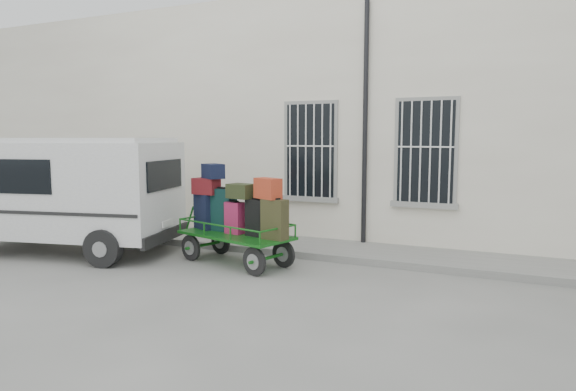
{
  "coord_description": "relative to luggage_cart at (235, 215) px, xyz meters",
  "views": [
    {
      "loc": [
        4.2,
        -8.44,
        2.55
      ],
      "look_at": [
        -0.09,
        1.0,
        1.39
      ],
      "focal_mm": 32.0,
      "sensor_mm": 36.0,
      "label": 1
    }
  ],
  "objects": [
    {
      "name": "ground",
      "position": [
        1.03,
        -0.46,
        -0.99
      ],
      "size": [
        80.0,
        80.0,
        0.0
      ],
      "primitive_type": "plane",
      "color": "slate",
      "rests_on": "ground"
    },
    {
      "name": "luggage_cart",
      "position": [
        0.0,
        0.0,
        0.0
      ],
      "size": [
        2.87,
        1.71,
        2.02
      ],
      "rotation": [
        0.0,
        0.0,
        -0.28
      ],
      "color": "black",
      "rests_on": "ground"
    },
    {
      "name": "sidewalk",
      "position": [
        1.03,
        1.74,
        -0.92
      ],
      "size": [
        24.0,
        1.7,
        0.15
      ],
      "primitive_type": "cube",
      "color": "slate",
      "rests_on": "ground"
    },
    {
      "name": "van",
      "position": [
        -4.05,
        -0.69,
        0.47
      ],
      "size": [
        5.39,
        3.13,
        2.56
      ],
      "rotation": [
        0.0,
        0.0,
        0.21
      ],
      "color": "silver",
      "rests_on": "ground"
    },
    {
      "name": "building",
      "position": [
        1.03,
        5.03,
        2.01
      ],
      "size": [
        24.0,
        5.15,
        6.0
      ],
      "color": "beige",
      "rests_on": "ground"
    }
  ]
}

